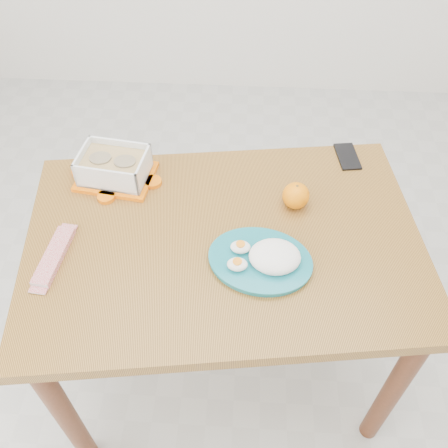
# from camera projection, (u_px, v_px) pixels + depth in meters

# --- Properties ---
(ground) EXTENTS (3.50, 3.50, 0.00)m
(ground) POSITION_uv_depth(u_px,v_px,m) (237.00, 330.00, 2.04)
(ground) COLOR #B7B7B2
(ground) RESTS_ON ground
(dining_table) EXTENTS (1.19, 0.88, 0.75)m
(dining_table) POSITION_uv_depth(u_px,v_px,m) (224.00, 262.00, 1.47)
(dining_table) COLOR #A4712E
(dining_table) RESTS_ON ground
(food_container) EXTENTS (0.25, 0.20, 0.10)m
(food_container) POSITION_uv_depth(u_px,v_px,m) (114.00, 167.00, 1.51)
(food_container) COLOR orange
(food_container) RESTS_ON dining_table
(orange_fruit) EXTENTS (0.08, 0.08, 0.08)m
(orange_fruit) POSITION_uv_depth(u_px,v_px,m) (296.00, 196.00, 1.44)
(orange_fruit) COLOR orange
(orange_fruit) RESTS_ON dining_table
(rice_plate) EXTENTS (0.32, 0.32, 0.07)m
(rice_plate) POSITION_uv_depth(u_px,v_px,m) (265.00, 258.00, 1.31)
(rice_plate) COLOR #177580
(rice_plate) RESTS_ON dining_table
(candy_bar) EXTENTS (0.07, 0.20, 0.02)m
(candy_bar) POSITION_uv_depth(u_px,v_px,m) (54.00, 256.00, 1.33)
(candy_bar) COLOR #B50913
(candy_bar) RESTS_ON dining_table
(smartphone) EXTENTS (0.08, 0.13, 0.01)m
(smartphone) POSITION_uv_depth(u_px,v_px,m) (347.00, 156.00, 1.61)
(smartphone) COLOR black
(smartphone) RESTS_ON dining_table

